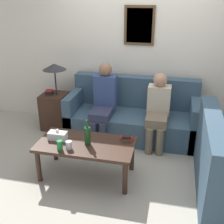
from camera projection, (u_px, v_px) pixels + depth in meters
The scene contains 12 objects.
ground_plane at pixel (127, 149), 4.24m from camera, with size 16.00×16.00×0.00m, color #ADA899.
wall_back at pixel (139, 51), 4.56m from camera, with size 9.00×0.08×2.60m.
couch_main at pixel (133, 117), 4.57m from camera, with size 2.05×0.84×0.92m.
coffee_table at pixel (86, 147), 3.50m from camera, with size 1.21×0.62×0.47m.
side_table_with_lamp at pixel (55, 106), 4.76m from camera, with size 0.45×0.41×1.13m.
wine_bottle at pixel (87, 135), 3.39m from camera, with size 0.08×0.08×0.33m.
drinking_glass at pixel (69, 145), 3.33m from camera, with size 0.08×0.08×0.10m.
book_stack at pixel (126, 138), 3.52m from camera, with size 0.15×0.11×0.07m.
soda_can at pixel (60, 145), 3.30m from camera, with size 0.07×0.07×0.12m.
tissue_box at pixel (58, 136), 3.54m from camera, with size 0.23×0.12×0.15m.
person_left at pixel (104, 100), 4.37m from camera, with size 0.34×0.65×1.19m.
person_right at pixel (158, 108), 4.18m from camera, with size 0.34×0.62×1.09m.
Camera 1 is at (0.60, -3.61, 2.22)m, focal length 45.00 mm.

